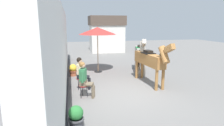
{
  "coord_description": "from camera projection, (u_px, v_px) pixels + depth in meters",
  "views": [
    {
      "loc": [
        -2.2,
        -6.89,
        2.78
      ],
      "look_at": [
        -0.4,
        1.2,
        1.05
      ],
      "focal_mm": 30.46,
      "sensor_mm": 36.0,
      "label": 1
    }
  ],
  "objects": [
    {
      "name": "seated_visitor_far",
      "position": [
        82.0,
        72.0,
        8.07
      ],
      "size": [
        0.61,
        0.48,
        1.39
      ],
      "color": "red",
      "rests_on": "ground_plane"
    },
    {
      "name": "saddled_horse_far",
      "position": [
        140.0,
        53.0,
        10.71
      ],
      "size": [
        1.06,
        2.93,
        2.06
      ],
      "color": "#B2A899",
      "rests_on": "ground_plane"
    },
    {
      "name": "flower_planter_farthest",
      "position": [
        73.0,
        70.0,
        10.23
      ],
      "size": [
        0.43,
        0.43,
        0.64
      ],
      "color": "#A85638",
      "rests_on": "ground_plane"
    },
    {
      "name": "saddled_horse_near",
      "position": [
        150.0,
        60.0,
        8.65
      ],
      "size": [
        0.65,
        3.0,
        2.06
      ],
      "color": "#9E6B38",
      "rests_on": "ground_plane"
    },
    {
      "name": "flower_planter_nearest",
      "position": [
        76.0,
        117.0,
        5.09
      ],
      "size": [
        0.43,
        0.43,
        0.64
      ],
      "color": "#4C4C51",
      "rests_on": "ground_plane"
    },
    {
      "name": "pub_facade_wall",
      "position": [
        62.0,
        53.0,
        8.2
      ],
      "size": [
        0.34,
        14.0,
        3.4
      ],
      "color": "white",
      "rests_on": "ground_plane"
    },
    {
      "name": "seated_visitor_near",
      "position": [
        85.0,
        78.0,
        7.14
      ],
      "size": [
        0.61,
        0.48,
        1.39
      ],
      "color": "red",
      "rests_on": "ground_plane"
    },
    {
      "name": "ground_plane",
      "position": [
        112.0,
        75.0,
        10.49
      ],
      "size": [
        40.0,
        40.0,
        0.0
      ],
      "primitive_type": "plane",
      "color": "slate"
    },
    {
      "name": "distant_cottage",
      "position": [
        107.0,
        34.0,
        18.84
      ],
      "size": [
        3.4,
        2.6,
        3.5
      ],
      "color": "silver",
      "rests_on": "ground_plane"
    },
    {
      "name": "cafe_parasol",
      "position": [
        98.0,
        31.0,
        10.64
      ],
      "size": [
        2.1,
        2.1,
        2.58
      ],
      "color": "black",
      "rests_on": "ground_plane"
    }
  ]
}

